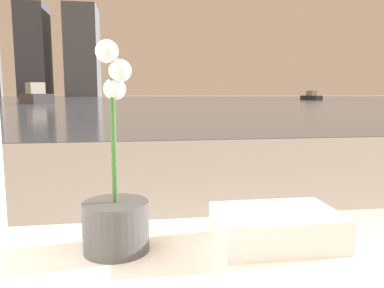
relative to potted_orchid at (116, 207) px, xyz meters
name	(u,v)px	position (x,y,z in m)	size (l,w,h in m)	color
potted_orchid	(116,207)	(0.00, 0.00, 0.00)	(0.15, 0.15, 0.47)	#4C4C4C
towel_stack	(276,227)	(0.38, -0.01, -0.06)	(0.29, 0.20, 0.08)	white
harbor_water	(138,99)	(0.41, 61.23, -0.64)	(180.00, 110.00, 0.01)	slate
harbor_boat_0	(36,96)	(-8.76, 34.24, 0.02)	(3.84, 5.11, 1.84)	#4C4C51
harbor_boat_2	(311,97)	(24.17, 48.56, -0.18)	(1.87, 3.57, 1.27)	#2D2D33
skyline_tower_1	(34,51)	(-29.39, 117.23, 12.56)	(7.88, 11.11, 26.40)	#4C515B
skyline_tower_2	(83,52)	(-15.48, 117.23, 12.50)	(9.15, 13.27, 26.28)	slate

